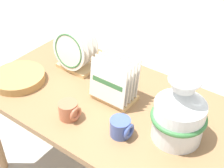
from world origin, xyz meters
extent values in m
cube|color=olive|center=(0.00, 0.00, 0.66)|extent=(1.42, 0.75, 0.03)
cylinder|color=olive|center=(-0.66, 0.33, 0.32)|extent=(0.06, 0.06, 0.64)
cylinder|color=silver|center=(0.37, -0.03, 0.77)|extent=(0.22, 0.22, 0.19)
cone|color=silver|center=(0.37, -0.03, 0.90)|extent=(0.22, 0.22, 0.08)
cylinder|color=silver|center=(0.37, -0.03, 0.97)|extent=(0.09, 0.09, 0.05)
torus|color=silver|center=(0.37, -0.03, 0.99)|extent=(0.14, 0.14, 0.02)
torus|color=#38753D|center=(0.37, -0.03, 0.79)|extent=(0.24, 0.24, 0.02)
cube|color=tan|center=(-0.35, 0.13, 0.69)|extent=(0.22, 0.13, 0.02)
cylinder|color=tan|center=(-0.42, 0.18, 0.74)|extent=(0.01, 0.01, 0.08)
cylinder|color=tan|center=(-0.27, 0.18, 0.74)|extent=(0.01, 0.01, 0.08)
cylinder|color=white|center=(-0.35, 0.07, 0.82)|extent=(0.23, 0.04, 0.23)
torus|color=#38703D|center=(-0.35, 0.07, 0.82)|extent=(0.20, 0.04, 0.20)
cylinder|color=white|center=(-0.35, 0.11, 0.82)|extent=(0.23, 0.04, 0.23)
cylinder|color=white|center=(-0.35, 0.15, 0.82)|extent=(0.23, 0.04, 0.23)
cylinder|color=white|center=(-0.35, 0.19, 0.82)|extent=(0.23, 0.04, 0.23)
cube|color=tan|center=(-0.01, 0.03, 0.69)|extent=(0.22, 0.13, 0.02)
cylinder|color=tan|center=(-0.08, 0.08, 0.74)|extent=(0.01, 0.01, 0.08)
cylinder|color=tan|center=(0.07, 0.08, 0.74)|extent=(0.01, 0.01, 0.08)
cube|color=white|center=(-0.01, -0.03, 0.81)|extent=(0.21, 0.04, 0.21)
cube|color=white|center=(-0.01, 0.00, 0.81)|extent=(0.21, 0.04, 0.21)
cube|color=white|center=(-0.01, 0.03, 0.81)|extent=(0.21, 0.04, 0.21)
cube|color=white|center=(-0.01, 0.06, 0.81)|extent=(0.21, 0.04, 0.21)
cube|color=white|center=(-0.01, 0.09, 0.81)|extent=(0.21, 0.04, 0.21)
cube|color=#38703D|center=(-0.01, -0.03, 0.81)|extent=(0.18, 0.01, 0.03)
cylinder|color=#AD7F47|center=(-0.52, -0.16, 0.68)|extent=(0.29, 0.29, 0.01)
cylinder|color=#AD7F47|center=(-0.52, -0.16, 0.69)|extent=(0.29, 0.29, 0.01)
cylinder|color=#AD7F47|center=(-0.52, -0.16, 0.70)|extent=(0.29, 0.29, 0.01)
cylinder|color=#AD7F47|center=(-0.52, -0.16, 0.71)|extent=(0.29, 0.29, 0.01)
cylinder|color=#AD7F47|center=(-0.52, -0.16, 0.72)|extent=(0.29, 0.29, 0.01)
cylinder|color=#42569E|center=(0.17, -0.16, 0.72)|extent=(0.09, 0.09, 0.09)
torus|color=#42569E|center=(0.21, -0.16, 0.72)|extent=(0.02, 0.07, 0.07)
cylinder|color=#B76647|center=(-0.10, -0.22, 0.72)|extent=(0.09, 0.09, 0.09)
torus|color=#B76647|center=(-0.05, -0.22, 0.72)|extent=(0.02, 0.07, 0.07)
camera|label=1|loc=(0.72, -0.98, 1.70)|focal=50.00mm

